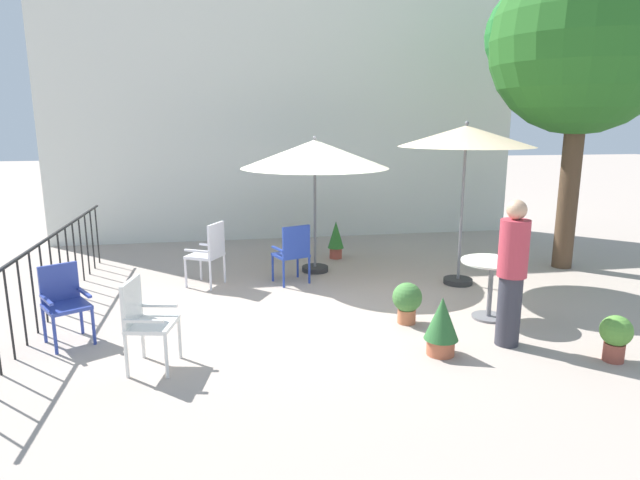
% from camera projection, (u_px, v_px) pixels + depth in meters
% --- Properties ---
extents(ground_plane, '(60.00, 60.00, 0.00)m').
position_uv_depth(ground_plane, '(326.00, 297.00, 7.68)').
color(ground_plane, '#A9998D').
extents(villa_facade, '(9.83, 0.30, 5.37)m').
position_uv_depth(villa_facade, '(289.00, 110.00, 11.16)').
color(villa_facade, silver).
rests_on(villa_facade, ground).
extents(terrace_railing, '(0.03, 5.47, 1.01)m').
position_uv_depth(terrace_railing, '(51.00, 262.00, 6.92)').
color(terrace_railing, black).
rests_on(terrace_railing, ground).
extents(shade_tree, '(3.07, 2.93, 5.16)m').
position_uv_depth(shade_tree, '(585.00, 41.00, 8.52)').
color(shade_tree, brown).
rests_on(shade_tree, ground).
extents(patio_umbrella_0, '(2.40, 2.40, 2.23)m').
position_uv_depth(patio_umbrella_0, '(315.00, 155.00, 8.60)').
color(patio_umbrella_0, '#2D2D2D').
rests_on(patio_umbrella_0, ground).
extents(patio_umbrella_1, '(1.99, 1.99, 2.46)m').
position_uv_depth(patio_umbrella_1, '(466.00, 138.00, 7.85)').
color(patio_umbrella_1, '#2D2D2D').
rests_on(patio_umbrella_1, ground).
extents(cafe_table_0, '(0.77, 0.77, 0.76)m').
position_uv_depth(cafe_table_0, '(491.00, 278.00, 6.75)').
color(cafe_table_0, white).
rests_on(cafe_table_0, ground).
extents(patio_chair_0, '(0.52, 0.57, 0.93)m').
position_uv_depth(patio_chair_0, '(144.00, 317.00, 5.37)').
color(patio_chair_0, silver).
rests_on(patio_chair_0, ground).
extents(patio_chair_1, '(0.59, 0.56, 0.93)m').
position_uv_depth(patio_chair_1, '(293.00, 250.00, 8.21)').
color(patio_chair_1, '#263FA2').
rests_on(patio_chair_1, ground).
extents(patio_chair_2, '(0.61, 0.62, 0.89)m').
position_uv_depth(patio_chair_2, '(64.00, 299.00, 6.03)').
color(patio_chair_2, '#2E4098').
rests_on(patio_chair_2, ground).
extents(patio_chair_3, '(0.62, 0.63, 0.98)m').
position_uv_depth(patio_chair_3, '(210.00, 250.00, 8.10)').
color(patio_chair_3, white).
rests_on(patio_chair_3, ground).
extents(potted_plant_0, '(0.37, 0.37, 0.64)m').
position_uv_depth(potted_plant_0, '(442.00, 324.00, 5.72)').
color(potted_plant_0, '#B85E40').
rests_on(potted_plant_0, ground).
extents(potted_plant_1, '(0.37, 0.37, 0.52)m').
position_uv_depth(potted_plant_1, '(407.00, 300.00, 6.63)').
color(potted_plant_1, '#BE6B45').
rests_on(potted_plant_1, ground).
extents(potted_plant_2, '(0.32, 0.32, 0.50)m').
position_uv_depth(potted_plant_2, '(616.00, 335.00, 5.57)').
color(potted_plant_2, '#994A3B').
rests_on(potted_plant_2, ground).
extents(potted_plant_3, '(0.29, 0.29, 0.69)m').
position_uv_depth(potted_plant_3, '(336.00, 238.00, 9.79)').
color(potted_plant_3, '#A4493A').
rests_on(potted_plant_3, ground).
extents(standing_person, '(0.33, 0.33, 1.64)m').
position_uv_depth(standing_person, '(512.00, 272.00, 5.87)').
color(standing_person, '#33333D').
rests_on(standing_person, ground).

